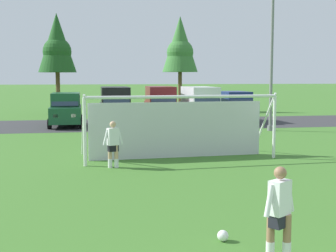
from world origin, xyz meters
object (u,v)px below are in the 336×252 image
(parked_car_slot_far_left, at_px, (66,109))
(parked_car_slot_center_right, at_px, (234,106))
(player_defender_far, at_px, (113,144))
(street_lamp, at_px, (274,59))
(soccer_ball, at_px, (223,236))
(player_striker_near, at_px, (279,213))
(parked_car_slot_center_left, at_px, (160,103))
(soccer_goal, at_px, (179,126))
(parked_car_slot_left, at_px, (115,105))
(parked_car_slot_center, at_px, (200,104))

(parked_car_slot_far_left, bearing_deg, parked_car_slot_center_right, 5.43)
(player_defender_far, relative_size, street_lamp, 0.20)
(soccer_ball, height_order, player_striker_near, player_striker_near)
(parked_car_slot_center_left, bearing_deg, soccer_goal, -97.18)
(soccer_goal, relative_size, parked_car_slot_center_left, 1.53)
(parked_car_slot_far_left, relative_size, parked_car_slot_center_left, 0.94)
(soccer_goal, distance_m, parked_car_slot_center_left, 15.05)
(player_defender_far, relative_size, parked_car_slot_far_left, 0.35)
(soccer_ball, relative_size, parked_car_slot_left, 0.05)
(player_defender_far, bearing_deg, player_striker_near, -76.09)
(soccer_goal, bearing_deg, parked_car_slot_center_left, 82.82)
(parked_car_slot_far_left, height_order, parked_car_slot_center_left, parked_car_slot_center_left)
(parked_car_slot_center, distance_m, parked_car_slot_center_right, 3.08)
(parked_car_slot_center_left, bearing_deg, parked_car_slot_left, -161.89)
(parked_car_slot_far_left, bearing_deg, parked_car_slot_left, 11.55)
(parked_car_slot_center, bearing_deg, parked_car_slot_center_left, 143.76)
(soccer_ball, distance_m, street_lamp, 20.13)
(parked_car_slot_center, bearing_deg, soccer_goal, -108.18)
(soccer_goal, bearing_deg, parked_car_slot_center, 71.82)
(soccer_ball, relative_size, parked_car_slot_center_left, 0.04)
(parked_car_slot_center, bearing_deg, parked_car_slot_center_right, 22.46)
(player_striker_near, relative_size, player_defender_far, 1.00)
(soccer_ball, distance_m, player_defender_far, 8.05)
(soccer_goal, relative_size, player_striker_near, 4.57)
(player_defender_far, bearing_deg, soccer_goal, 28.65)
(parked_car_slot_left, bearing_deg, parked_car_slot_center_right, 3.08)
(soccer_ball, xyz_separation_m, street_lamp, (8.65, 17.70, 4.14))
(parked_car_slot_center_right, bearing_deg, soccer_goal, -116.54)
(parked_car_slot_center_left, xyz_separation_m, parked_car_slot_center_right, (5.27, -0.61, -0.23))
(soccer_goal, height_order, parked_car_slot_left, soccer_goal)
(soccer_ball, distance_m, soccer_goal, 9.46)
(soccer_ball, xyz_separation_m, player_striker_near, (0.67, -1.05, 0.71))
(soccer_ball, height_order, street_lamp, street_lamp)
(soccer_ball, height_order, parked_car_slot_center_right, parked_car_slot_center_right)
(soccer_goal, height_order, parked_car_slot_center_right, soccer_goal)
(soccer_goal, bearing_deg, player_defender_far, -151.35)
(parked_car_slot_center_right, height_order, street_lamp, street_lamp)
(player_striker_near, relative_size, parked_car_slot_center_right, 0.35)
(soccer_goal, xyz_separation_m, parked_car_slot_left, (-1.40, 13.86, 0.05))
(parked_car_slot_left, xyz_separation_m, street_lamp, (8.93, -5.48, 2.91))
(soccer_ball, distance_m, parked_car_slot_center, 23.15)
(player_striker_near, distance_m, parked_car_slot_center_left, 25.41)
(soccer_ball, bearing_deg, street_lamp, 63.94)
(parked_car_slot_far_left, relative_size, parked_car_slot_center_right, 1.00)
(parked_car_slot_center_left, bearing_deg, parked_car_slot_center_right, -6.63)
(player_defender_far, relative_size, parked_car_slot_center, 0.34)
(parked_car_slot_center_left, distance_m, street_lamp, 9.13)
(parked_car_slot_left, relative_size, street_lamp, 0.59)
(player_defender_far, distance_m, parked_car_slot_center, 16.19)
(parked_car_slot_left, bearing_deg, player_defender_far, -94.70)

